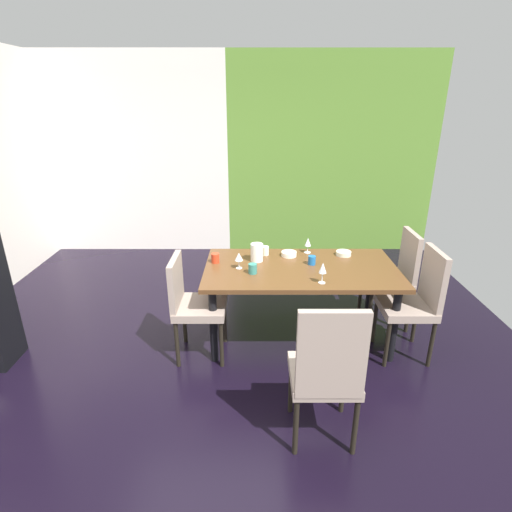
{
  "coord_description": "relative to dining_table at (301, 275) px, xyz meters",
  "views": [
    {
      "loc": [
        0.28,
        -2.86,
        2.17
      ],
      "look_at": [
        0.28,
        0.5,
        0.85
      ],
      "focal_mm": 28.0,
      "sensor_mm": 36.0,
      "label": 1
    }
  ],
  "objects": [
    {
      "name": "wine_glass_front",
      "position": [
        0.1,
        0.37,
        0.19
      ],
      "size": [
        0.07,
        0.07,
        0.15
      ],
      "color": "silver",
      "rests_on": "dining_table"
    },
    {
      "name": "garden_window_panel",
      "position": [
        0.68,
        2.51,
        0.74
      ],
      "size": [
        3.0,
        0.1,
        2.81
      ],
      "primitive_type": "cube",
      "color": "#56822F",
      "rests_on": "ground_plane"
    },
    {
      "name": "serving_bowl_north",
      "position": [
        0.45,
        0.3,
        0.1
      ],
      "size": [
        0.15,
        0.15,
        0.04
      ],
      "primitive_type": "cylinder",
      "color": "silver",
      "rests_on": "dining_table"
    },
    {
      "name": "cup_west",
      "position": [
        -0.8,
        0.11,
        0.13
      ],
      "size": [
        0.08,
        0.08,
        0.09
      ],
      "primitive_type": "cylinder",
      "color": "red",
      "rests_on": "dining_table"
    },
    {
      "name": "cup_south",
      "position": [
        -0.44,
        -0.14,
        0.13
      ],
      "size": [
        0.08,
        0.08,
        0.09
      ],
      "primitive_type": "cylinder",
      "color": "#31776D",
      "rests_on": "dining_table"
    },
    {
      "name": "serving_bowl_near_shelf",
      "position": [
        -0.09,
        0.28,
        0.1
      ],
      "size": [
        0.15,
        0.15,
        0.04
      ],
      "primitive_type": "cylinder",
      "color": "white",
      "rests_on": "dining_table"
    },
    {
      "name": "cup_rear",
      "position": [
        0.11,
        0.06,
        0.12
      ],
      "size": [
        0.07,
        0.07,
        0.08
      ],
      "primitive_type": "cylinder",
      "color": "#1B5D9F",
      "rests_on": "dining_table"
    },
    {
      "name": "cup_left",
      "position": [
        -0.32,
        0.31,
        0.13
      ],
      "size": [
        0.07,
        0.07,
        0.09
      ],
      "primitive_type": "cylinder",
      "color": "white",
      "rests_on": "dining_table"
    },
    {
      "name": "chair_right_near",
      "position": [
        0.98,
        -0.28,
        -0.1
      ],
      "size": [
        0.44,
        0.44,
        1.01
      ],
      "rotation": [
        0.0,
        0.0,
        1.57
      ],
      "color": "gray",
      "rests_on": "ground_plane"
    },
    {
      "name": "chair_left_near",
      "position": [
        -0.97,
        -0.28,
        -0.12
      ],
      "size": [
        0.45,
        0.44,
        0.94
      ],
      "rotation": [
        0.0,
        0.0,
        -1.57
      ],
      "color": "gray",
      "rests_on": "ground_plane"
    },
    {
      "name": "wine_glass_near_window",
      "position": [
        0.14,
        -0.34,
        0.21
      ],
      "size": [
        0.06,
        0.06,
        0.18
      ],
      "color": "silver",
      "rests_on": "dining_table"
    },
    {
      "name": "back_panel_interior",
      "position": [
        -2.19,
        2.51,
        0.74
      ],
      "size": [
        2.74,
        0.1,
        2.81
      ],
      "primitive_type": "cube",
      "color": "silver",
      "rests_on": "ground_plane"
    },
    {
      "name": "chair_head_near",
      "position": [
        0.03,
        -1.29,
        -0.07
      ],
      "size": [
        0.44,
        0.44,
        1.07
      ],
      "color": "gray",
      "rests_on": "ground_plane"
    },
    {
      "name": "dining_table",
      "position": [
        0.0,
        0.0,
        0.0
      ],
      "size": [
        1.76,
        0.96,
        0.74
      ],
      "color": "#55351C",
      "rests_on": "ground_plane"
    },
    {
      "name": "chair_right_far",
      "position": [
        0.98,
        0.28,
        -0.1
      ],
      "size": [
        0.44,
        0.44,
        0.98
      ],
      "rotation": [
        0.0,
        0.0,
        1.57
      ],
      "color": "gray",
      "rests_on": "ground_plane"
    },
    {
      "name": "pitcher_east",
      "position": [
        -0.4,
        0.15,
        0.17
      ],
      "size": [
        0.13,
        0.12,
        0.17
      ],
      "color": "white",
      "rests_on": "dining_table"
    },
    {
      "name": "ground_plane",
      "position": [
        -0.69,
        -0.5,
        -0.67
      ],
      "size": [
        5.74,
        6.13,
        0.02
      ],
      "primitive_type": "cube",
      "color": "black"
    },
    {
      "name": "wine_glass_right",
      "position": [
        -0.57,
        -0.03,
        0.19
      ],
      "size": [
        0.07,
        0.07,
        0.15
      ],
      "color": "silver",
      "rests_on": "dining_table"
    }
  ]
}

